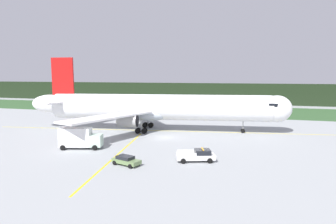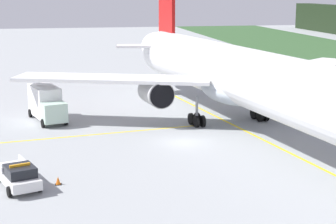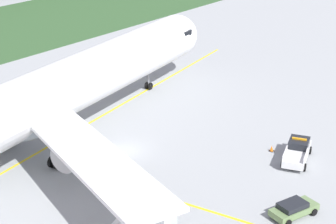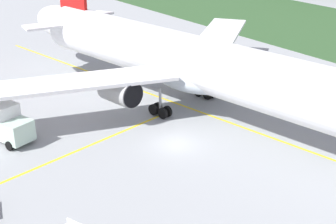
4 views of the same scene
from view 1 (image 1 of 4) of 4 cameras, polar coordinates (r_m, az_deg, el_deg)
The scene contains 10 objects.
ground at distance 59.80m, azimuth -0.65°, elevation -4.99°, with size 320.00×320.00×0.00m, color #95999B.
grass_verge at distance 106.78m, azimuth 7.03°, elevation 0.37°, with size 320.00×31.62×0.04m, color #2F522B.
distant_tree_line at distance 133.86m, azimuth 9.01°, elevation 3.60°, with size 288.00×5.08×8.83m, color black.
taxiway_centerline_main at distance 67.24m, azimuth -1.63°, elevation -3.62°, with size 77.62×0.30×0.01m, color yellow.
taxiway_centerline_spur at distance 48.33m, azimuth -9.64°, elevation -8.04°, with size 33.64×0.30×0.01m, color yellow.
airliner at distance 66.53m, azimuth -2.04°, elevation 0.87°, with size 59.08×42.74×16.54m.
ops_pickup_truck at distance 43.89m, azimuth 5.64°, elevation -8.32°, with size 5.98×3.78×1.94m.
catering_truck at distance 53.02m, azimuth -16.70°, elevation -4.76°, with size 7.50×4.29×3.81m.
staff_car at distance 42.48m, azimuth -8.08°, elevation -9.17°, with size 4.49×2.93×1.30m.
apron_cone at distance 46.73m, azimuth 6.30°, elevation -8.14°, with size 0.47×0.47×0.60m.
Camera 1 is at (17.11, -55.89, 12.62)m, focal length 31.65 mm.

